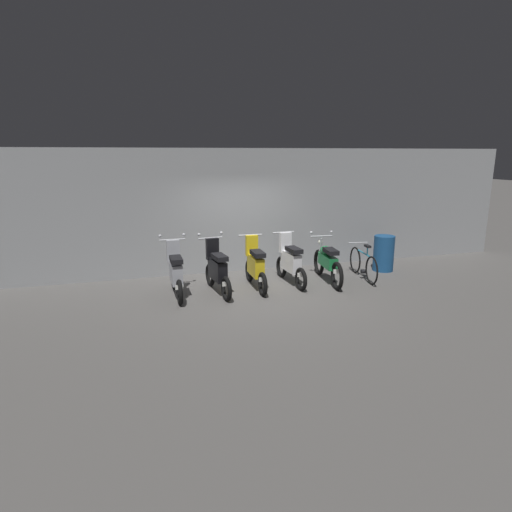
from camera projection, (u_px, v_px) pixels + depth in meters
ground_plane at (258, 291)px, 9.71m from camera, size 80.00×80.00×0.00m
back_wall at (236, 211)px, 11.18m from camera, size 16.00×0.30×3.15m
motorbike_slot_0 at (176, 272)px, 9.29m from camera, size 0.59×1.68×1.29m
motorbike_slot_1 at (217, 270)px, 9.49m from camera, size 0.59×1.68×1.29m
motorbike_slot_2 at (255, 266)px, 9.83m from camera, size 0.56×1.68×1.18m
motorbike_slot_3 at (290, 262)px, 10.19m from camera, size 0.56×1.68×1.18m
motorbike_slot_4 at (327, 262)px, 10.34m from camera, size 0.59×1.95×1.15m
bicycle at (363, 264)px, 10.62m from camera, size 0.50×1.72×0.89m
trash_bin at (384, 253)px, 11.32m from camera, size 0.53×0.53×0.93m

